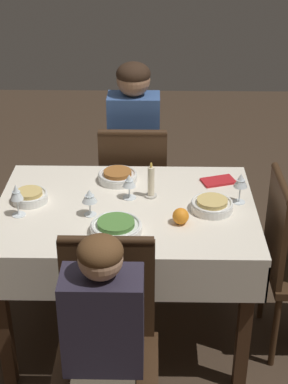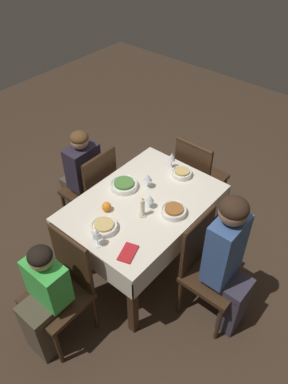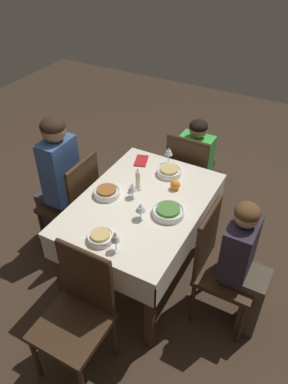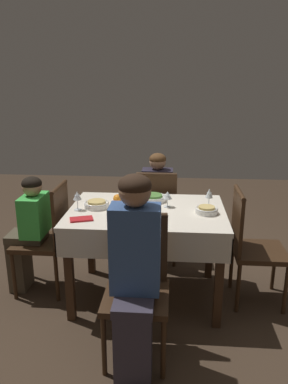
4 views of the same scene
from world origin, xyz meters
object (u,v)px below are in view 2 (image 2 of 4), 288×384
object	(u,v)px
chair_south	(93,188)
wine_glass_south	(148,178)
bowl_north	(174,211)
dining_table	(143,211)
wine_glass_east	(97,234)
chair_north	(208,265)
person_child_green	(43,298)
wine_glass_west	(172,157)
bowl_west	(182,173)
bowl_south	(124,185)
bowl_east	(104,226)
chair_east	(63,285)
orange_fruit	(106,207)
person_child_dark	(80,174)
chair_west	(198,175)
wine_glass_north	(150,199)
person_adult_denim	(229,260)
candle_centerpiece	(143,209)
napkin_red_folded	(128,253)

from	to	relation	value
chair_south	wine_glass_south	size ratio (longest dim) A/B	7.15
bowl_north	dining_table	bearing A→B (deg)	-78.50
wine_glass_east	chair_north	bearing A→B (deg)	131.29
person_child_green	wine_glass_west	bearing A→B (deg)	91.65
bowl_west	bowl_south	bearing A→B (deg)	-32.24
bowl_east	bowl_west	world-z (taller)	same
chair_east	person_child_green	distance (m)	0.17
bowl_south	orange_fruit	distance (m)	0.30
bowl_west	person_child_dark	bearing A→B (deg)	-64.19
chair_north	dining_table	bearing A→B (deg)	88.76
chair_west	bowl_north	size ratio (longest dim) A/B	4.74
person_child_dark	wine_glass_south	size ratio (longest dim) A/B	8.19
chair_south	wine_glass_north	distance (m)	0.81
person_child_green	bowl_south	bearing A→B (deg)	99.99
bowl_south	orange_fruit	world-z (taller)	orange_fruit
person_adult_denim	candle_centerpiece	xyz separation A→B (m)	(0.11, -0.71, 0.14)
bowl_west	bowl_east	bearing A→B (deg)	-4.57
bowl_south	wine_glass_west	xyz separation A→B (m)	(-0.46, 0.14, 0.09)
bowl_east	candle_centerpiece	world-z (taller)	candle_centerpiece
chair_north	person_child_green	xyz separation A→B (m)	(0.99, -0.70, 0.04)
person_child_green	bowl_north	distance (m)	1.13
chair_south	person_adult_denim	xyz separation A→B (m)	(0.06, 1.46, 0.19)
chair_south	orange_fruit	distance (m)	0.66
dining_table	bowl_west	size ratio (longest dim) A/B	7.12
napkin_red_folded	bowl_north	bearing A→B (deg)	179.38
dining_table	bowl_south	xyz separation A→B (m)	(-0.03, -0.23, 0.13)
person_child_green	bowl_west	xyz separation A→B (m)	(-1.47, 0.09, 0.25)
person_child_dark	bowl_south	world-z (taller)	person_child_dark
bowl_west	napkin_red_folded	bearing A→B (deg)	13.06
candle_centerpiece	person_child_green	bearing A→B (deg)	-9.32
person_adult_denim	orange_fruit	bearing A→B (deg)	104.16
chair_south	person_child_green	bearing A→B (deg)	29.73
person_child_dark	orange_fruit	xyz separation A→B (m)	(0.31, 0.67, 0.22)
chair_west	bowl_west	size ratio (longest dim) A/B	5.46
orange_fruit	wine_glass_south	bearing A→B (deg)	170.70
chair_east	bowl_west	size ratio (longest dim) A/B	5.46
bowl_west	orange_fruit	size ratio (longest dim) A/B	2.31
person_child_dark	bowl_north	xyz separation A→B (m)	(-0.00, 1.08, 0.21)
candle_centerpiece	bowl_south	bearing A→B (deg)	-114.82
chair_north	wine_glass_east	size ratio (longest dim) A/B	6.13
wine_glass_east	wine_glass_north	bearing A→B (deg)	176.16
person_adult_denim	wine_glass_north	xyz separation A→B (m)	(0.00, -0.72, 0.16)
wine_glass_south	bowl_east	distance (m)	0.58
chair_west	chair_east	bearing A→B (deg)	88.75
wine_glass_north	wine_glass_west	bearing A→B (deg)	-161.09
chair_west	bowl_south	world-z (taller)	chair_west
orange_fruit	bowl_south	bearing A→B (deg)	-164.47
chair_north	person_adult_denim	size ratio (longest dim) A/B	0.75
wine_glass_north	wine_glass_east	xyz separation A→B (m)	(0.53, -0.04, 0.02)
chair_west	bowl_east	xyz separation A→B (m)	(1.24, -0.02, 0.28)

